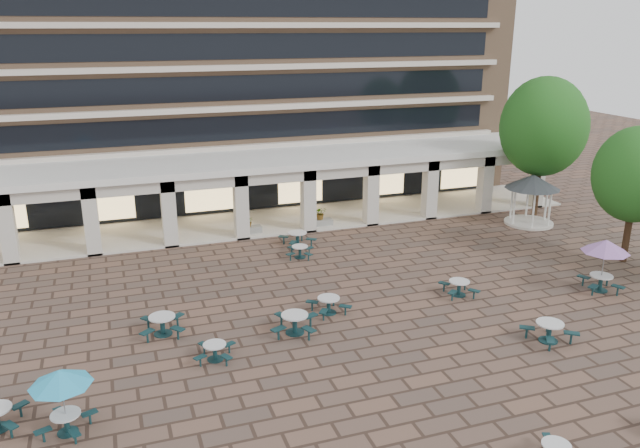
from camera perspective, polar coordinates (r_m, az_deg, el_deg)
The scene contains 18 objects.
ground at distance 27.62m, azimuth 2.80°, elevation -8.75°, with size 120.00×120.00×0.00m, color brown.
apartment_building at distance 49.26m, azimuth -8.57°, elevation 17.89°, with size 40.00×15.50×25.20m.
retail_arcade at distance 39.94m, azimuth -5.04°, elevation 4.19°, with size 42.00×6.60×4.40m.
picnic_table_2 at distance 27.31m, azimuth 20.23°, elevation -9.08°, with size 2.08×2.08×0.83m.
picnic_table_4 at distance 21.30m, azimuth -22.64°, elevation -13.03°, with size 1.94×1.94×2.24m.
picnic_table_5 at distance 24.74m, azimuth -9.59°, elevation -11.31°, with size 1.78×1.78×0.67m.
picnic_table_7 at distance 30.52m, azimuth 12.59°, elevation -5.61°, with size 1.83×1.83×0.74m.
picnic_table_8 at distance 27.00m, azimuth -14.21°, elevation -8.80°, with size 1.98×1.98×0.83m.
picnic_table_9 at distance 26.31m, azimuth -2.32°, elevation -8.93°, with size 2.31×2.31×0.85m.
picnic_table_10 at distance 28.03m, azimuth 0.80°, elevation -7.30°, with size 1.85×1.85×0.75m.
picnic_table_11 at distance 32.60m, azimuth 24.66°, elevation -2.01°, with size 2.24×2.24×2.59m.
picnic_table_12 at distance 36.36m, azimuth -2.08°, elevation -1.25°, with size 2.05×2.05×0.82m.
picnic_table_13 at distance 34.52m, azimuth -1.85°, elevation -2.45°, with size 1.81×1.81×0.67m.
gazebo at distance 42.05m, azimuth 18.83°, elevation 3.19°, with size 3.47×3.47×3.23m.
tree_east_a at distance 36.68m, azimuth 26.96°, elevation 4.03°, with size 4.44×4.44×7.40m.
tree_east_c at distance 43.03m, azimuth 19.77°, elevation 8.36°, with size 5.57×5.57×9.28m.
planter_left at distance 38.51m, azimuth -6.49°, elevation -0.35°, with size 1.50×0.71×1.15m.
planter_right at distance 39.67m, azimuth 0.04°, elevation 0.52°, with size 1.50×0.74×1.33m.
Camera 1 is at (-9.33, -22.90, 12.31)m, focal length 35.00 mm.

